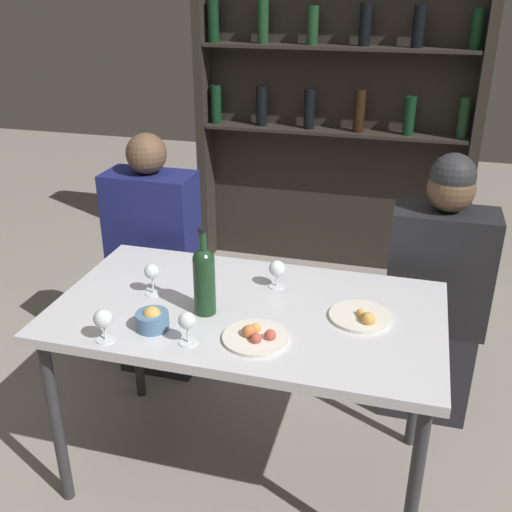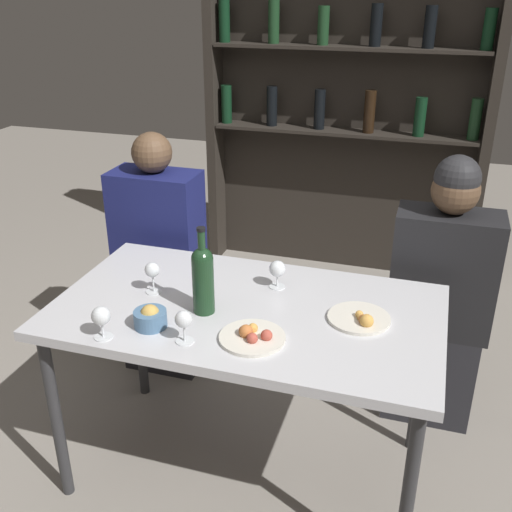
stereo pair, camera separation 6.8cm
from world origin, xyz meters
The scene contains 13 objects.
ground_plane centered at (0.00, 0.00, 0.00)m, with size 10.00×10.00×0.00m, color gray.
dining_table centered at (0.00, 0.00, 0.69)m, with size 1.38×0.77×0.75m.
wine_rack_wall centered at (0.00, 1.98, 1.15)m, with size 1.76×0.21×2.21m.
wine_bottle centered at (-0.13, -0.07, 0.89)m, with size 0.08×0.08×0.32m.
wine_glass_0 centered at (-0.38, -0.33, 0.83)m, with size 0.06×0.06×0.11m.
wine_glass_1 centered at (-0.12, -0.27, 0.83)m, with size 0.06×0.06×0.11m.
wine_glass_2 centered at (0.06, 0.18, 0.83)m, with size 0.06×0.06×0.11m.
wine_glass_3 centered at (-0.37, 0.01, 0.84)m, with size 0.06×0.06×0.12m.
food_plate_0 centered at (0.08, -0.19, 0.77)m, with size 0.22×0.22×0.05m.
food_plate_1 centered at (0.40, 0.02, 0.76)m, with size 0.22×0.22×0.05m.
snack_bowl centered at (-0.27, -0.22, 0.79)m, with size 0.11×0.11×0.08m.
seated_person_left centered at (-0.63, 0.58, 0.56)m, with size 0.41×0.22×1.21m.
seated_person_right centered at (0.67, 0.58, 0.58)m, with size 0.42×0.22×1.21m.
Camera 2 is at (0.58, -1.76, 1.82)m, focal length 42.00 mm.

